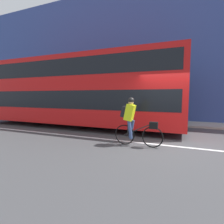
{
  "coord_description": "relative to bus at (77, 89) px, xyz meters",
  "views": [
    {
      "loc": [
        0.38,
        -6.23,
        1.69
      ],
      "look_at": [
        -2.38,
        0.5,
        1.0
      ],
      "focal_mm": 28.0,
      "sensor_mm": 36.0,
      "label": 1
    }
  ],
  "objects": [
    {
      "name": "bus",
      "position": [
        0.0,
        0.0,
        0.0
      ],
      "size": [
        11.03,
        2.56,
        3.65
      ],
      "color": "black",
      "rests_on": "ground_plane"
    },
    {
      "name": "street_sign_post",
      "position": [
        5.12,
        2.68,
        -0.42
      ],
      "size": [
        0.36,
        0.09,
        2.69
      ],
      "color": "#59595B",
      "rests_on": "sidewalk_curb"
    },
    {
      "name": "building_facade",
      "position": [
        4.97,
        3.83,
        2.53
      ],
      "size": [
        60.0,
        0.3,
        9.1
      ],
      "color": "#33478C",
      "rests_on": "ground_plane"
    },
    {
      "name": "road_center_line",
      "position": [
        4.97,
        -2.03,
        -2.02
      ],
      "size": [
        50.0,
        0.14,
        0.01
      ],
      "primitive_type": "cube",
      "color": "silver",
      "rests_on": "ground_plane"
    },
    {
      "name": "ground_plane",
      "position": [
        4.97,
        -1.85,
        -2.03
      ],
      "size": [
        80.0,
        80.0,
        0.0
      ],
      "primitive_type": "plane",
      "color": "#424244"
    },
    {
      "name": "trash_bin",
      "position": [
        2.12,
        2.69,
        -1.45
      ],
      "size": [
        0.57,
        0.57,
        0.95
      ],
      "color": "#194C23",
      "rests_on": "sidewalk_curb"
    },
    {
      "name": "sidewalk_curb",
      "position": [
        4.97,
        2.78,
        -1.97
      ],
      "size": [
        60.0,
        1.81,
        0.1
      ],
      "color": "#A8A399",
      "rests_on": "ground_plane"
    },
    {
      "name": "cyclist_on_bike",
      "position": [
        3.81,
        -2.44,
        -1.15
      ],
      "size": [
        1.64,
        0.32,
        1.63
      ],
      "color": "black",
      "rests_on": "ground_plane"
    }
  ]
}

